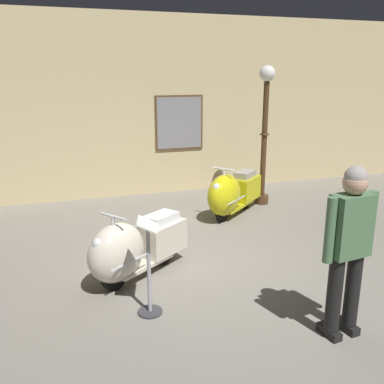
# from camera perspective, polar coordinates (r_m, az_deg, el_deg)

# --- Properties ---
(ground_plane) EXTENTS (60.00, 60.00, 0.00)m
(ground_plane) POSITION_cam_1_polar(r_m,az_deg,el_deg) (6.15, 1.15, -9.51)
(ground_plane) COLOR slate
(showroom_back_wall) EXTENTS (18.00, 0.24, 3.81)m
(showroom_back_wall) POSITION_cam_1_polar(r_m,az_deg,el_deg) (9.34, -6.86, 11.22)
(showroom_back_wall) COLOR #CCB784
(showroom_back_wall) RESTS_ON ground
(scooter_0) EXTENTS (1.57, 1.29, 0.98)m
(scooter_0) POSITION_cam_1_polar(r_m,az_deg,el_deg) (5.56, -8.12, -7.49)
(scooter_0) COLOR black
(scooter_0) RESTS_ON ground
(scooter_1) EXTENTS (1.54, 1.39, 0.99)m
(scooter_1) POSITION_cam_1_polar(r_m,az_deg,el_deg) (7.93, 5.22, -0.21)
(scooter_1) COLOR black
(scooter_1) RESTS_ON ground
(lamppost) EXTENTS (0.31, 0.31, 2.76)m
(lamppost) POSITION_cam_1_polar(r_m,az_deg,el_deg) (8.63, 9.73, 8.75)
(lamppost) COLOR #472D19
(lamppost) RESTS_ON ground
(visitor_0) EXTENTS (0.60, 0.31, 1.79)m
(visitor_0) POSITION_cam_1_polar(r_m,az_deg,el_deg) (4.45, 20.28, -6.21)
(visitor_0) COLOR black
(visitor_0) RESTS_ON ground
(info_stanchion) EXTENTS (0.30, 0.37, 1.12)m
(info_stanchion) POSITION_cam_1_polar(r_m,az_deg,el_deg) (4.80, -5.78, -11.03)
(info_stanchion) COLOR #333338
(info_stanchion) RESTS_ON ground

